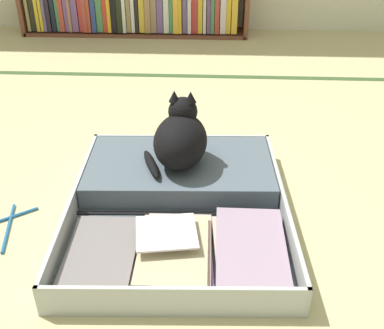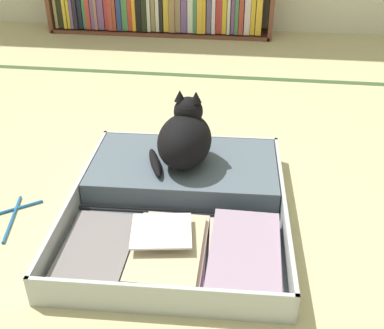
# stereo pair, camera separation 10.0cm
# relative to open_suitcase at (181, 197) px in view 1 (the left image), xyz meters

# --- Properties ---
(ground_plane) EXTENTS (10.00, 10.00, 0.00)m
(ground_plane) POSITION_rel_open_suitcase_xyz_m (-0.15, -0.13, -0.04)
(ground_plane) COLOR #BFB581
(tatami_border) EXTENTS (4.80, 0.05, 0.00)m
(tatami_border) POSITION_rel_open_suitcase_xyz_m (-0.15, 1.26, -0.04)
(tatami_border) COLOR #36512A
(tatami_border) RESTS_ON ground_plane
(open_suitcase) EXTENTS (0.72, 0.85, 0.10)m
(open_suitcase) POSITION_rel_open_suitcase_xyz_m (0.00, 0.00, 0.00)
(open_suitcase) COLOR #B0B6B3
(open_suitcase) RESTS_ON ground_plane
(black_cat) EXTENTS (0.25, 0.27, 0.25)m
(black_cat) POSITION_rel_open_suitcase_xyz_m (-0.01, 0.14, 0.15)
(black_cat) COLOR black
(black_cat) RESTS_ON open_suitcase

